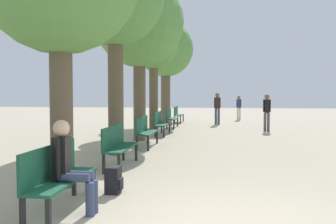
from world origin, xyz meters
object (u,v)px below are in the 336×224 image
backpack (114,180)px  tree_row_3 (154,46)px  pedestrian_mid (217,106)px  bench_row_5 (178,113)px  bench_row_1 (117,143)px  bench_row_4 (170,117)px  person_seated (70,164)px  bench_row_3 (160,122)px  pedestrian_near (267,110)px  tree_row_1 (115,0)px  tree_row_2 (139,24)px  bench_row_0 (57,173)px  bench_row_2 (145,129)px  pedestrian_far (239,106)px  tree_row_4 (166,50)px

backpack → tree_row_3: bearing=95.9°
pedestrian_mid → bench_row_5: bearing=154.7°
bench_row_1 → tree_row_3: tree_row_3 is taller
bench_row_4 → pedestrian_mid: size_ratio=1.01×
person_seated → bench_row_3: bearing=91.3°
bench_row_3 → pedestrian_near: pedestrian_near is taller
bench_row_3 → pedestrian_near: size_ratio=1.05×
tree_row_3 → pedestrian_mid: 5.77m
tree_row_1 → bench_row_1: bearing=-73.5°
pedestrian_mid → tree_row_3: bearing=-123.8°
bench_row_3 → tree_row_3: size_ratio=0.35×
tree_row_1 → tree_row_2: bearing=90.0°
bench_row_0 → bench_row_2: 6.64m
bench_row_3 → person_seated: size_ratio=1.32×
bench_row_5 → pedestrian_mid: pedestrian_mid is taller
bench_row_4 → tree_row_1: size_ratio=0.31×
pedestrian_far → bench_row_0: bearing=-100.8°
bench_row_5 → backpack: 15.54m
tree_row_1 → tree_row_4: tree_row_1 is taller
pedestrian_near → bench_row_4: bearing=165.6°
bench_row_1 → tree_row_1: tree_row_1 is taller
backpack → bench_row_3: bearing=93.5°
tree_row_3 → pedestrian_near: bearing=9.2°
tree_row_4 → backpack: 14.66m
bench_row_0 → pedestrian_far: bearing=79.2°
bench_row_1 → pedestrian_mid: bearing=79.3°
tree_row_2 → tree_row_4: tree_row_2 is taller
bench_row_5 → tree_row_2: size_ratio=0.30×
bench_row_0 → pedestrian_mid: size_ratio=1.01×
backpack → person_seated: bearing=-105.1°
bench_row_3 → pedestrian_far: (3.68, 9.43, 0.34)m
person_seated → pedestrian_mid: (2.07, 15.58, 0.29)m
bench_row_4 → tree_row_4: size_ratio=0.31×
bench_row_1 → pedestrian_mid: (2.30, 12.18, 0.44)m
bench_row_5 → person_seated: person_seated is taller
tree_row_2 → bench_row_1: bearing=-84.1°
tree_row_2 → tree_row_3: 3.08m
bench_row_5 → person_seated: 16.67m
bench_row_4 → pedestrian_near: size_ratio=1.05×
bench_row_3 → tree_row_4: 6.31m
tree_row_2 → person_seated: 9.07m
bench_row_5 → person_seated: (0.24, -16.67, 0.15)m
tree_row_3 → pedestrian_near: 5.82m
bench_row_1 → person_seated: person_seated is taller
backpack → pedestrian_near: pedestrian_near is taller
bench_row_1 → bench_row_5: same height
tree_row_2 → tree_row_3: (-0.00, 3.04, -0.43)m
bench_row_1 → bench_row_5: bearing=90.0°
person_seated → pedestrian_near: (4.27, 12.20, 0.25)m
tree_row_1 → bench_row_2: bearing=72.3°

